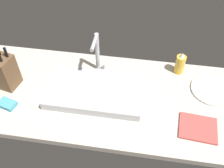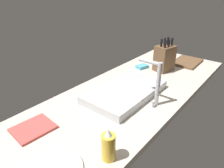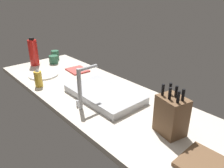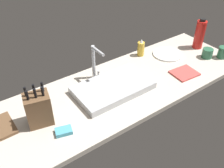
% 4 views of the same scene
% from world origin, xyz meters
% --- Properties ---
extents(countertop_slab, '(2.00, 0.63, 0.04)m').
position_xyz_m(countertop_slab, '(0.00, 0.00, 0.02)').
color(countertop_slab, beige).
rests_on(countertop_slab, ground).
extents(sink_basin, '(0.50, 0.30, 0.05)m').
position_xyz_m(sink_basin, '(-0.04, 0.00, 0.06)').
color(sink_basin, '#B7BABF').
rests_on(sink_basin, countertop_slab).
extents(faucet, '(0.06, 0.14, 0.25)m').
position_xyz_m(faucet, '(-0.06, 0.18, 0.18)').
color(faucet, '#B7BABF').
rests_on(faucet, countertop_slab).
extents(knife_block, '(0.16, 0.13, 0.25)m').
position_xyz_m(knife_block, '(-0.55, 0.00, 0.13)').
color(knife_block, brown).
rests_on(knife_block, countertop_slab).
extents(cutting_board, '(0.27, 0.19, 0.02)m').
position_xyz_m(cutting_board, '(-0.81, 0.08, 0.04)').
color(cutting_board, brown).
rests_on(cutting_board, countertop_slab).
extents(soap_bottle, '(0.05, 0.05, 0.14)m').
position_xyz_m(soap_bottle, '(0.40, 0.24, 0.10)').
color(soap_bottle, gold).
rests_on(soap_bottle, countertop_slab).
extents(dish_towel, '(0.19, 0.16, 0.01)m').
position_xyz_m(dish_towel, '(0.49, -0.14, 0.04)').
color(dish_towel, '#CC4C47').
rests_on(dish_towel, countertop_slab).
extents(dish_sponge, '(0.10, 0.08, 0.02)m').
position_xyz_m(dish_sponge, '(-0.48, -0.15, 0.05)').
color(dish_sponge, '#4CA3BC').
rests_on(dish_sponge, countertop_slab).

